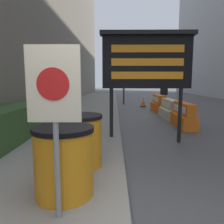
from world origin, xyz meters
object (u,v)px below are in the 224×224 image
barrel_drum_middle (80,140)px  jersey_barrier_orange_near (184,117)px  barrel_drum_foreground (64,161)px  traffic_cone_far (143,102)px  warning_sign (54,101)px  traffic_cone_near (174,108)px  pedestrian_worker (164,92)px  message_board (147,62)px  jersey_barrier_orange_far (159,104)px  traffic_light_near_curb (124,69)px  traffic_cone_mid (169,113)px  jersey_barrier_cream (170,110)px

barrel_drum_middle → jersey_barrier_orange_near: 5.09m
barrel_drum_foreground → traffic_cone_far: 11.89m
traffic_cone_far → jersey_barrier_orange_near: bearing=-84.8°
warning_sign → traffic_cone_near: size_ratio=3.25×
warning_sign → pedestrian_worker: size_ratio=1.15×
barrel_drum_middle → message_board: 2.94m
jersey_barrier_orange_near → jersey_barrier_orange_far: size_ratio=0.85×
pedestrian_worker → jersey_barrier_orange_far: bearing=-66.1°
traffic_cone_near → barrel_drum_foreground: bearing=-113.6°
barrel_drum_middle → jersey_barrier_orange_near: bearing=52.5°
traffic_light_near_curb → pedestrian_worker: (2.60, -1.29, -1.57)m
jersey_barrier_orange_far → traffic_cone_mid: jersey_barrier_orange_far is taller
jersey_barrier_cream → traffic_cone_far: size_ratio=2.89×
jersey_barrier_cream → traffic_cone_near: size_ratio=3.39×
pedestrian_worker → jersey_barrier_orange_near: bearing=-53.8°
barrel_drum_middle → jersey_barrier_cream: barrel_drum_middle is taller
message_board → traffic_cone_far: (1.05, 8.54, -1.82)m
jersey_barrier_cream → pedestrian_worker: pedestrian_worker is taller
barrel_drum_middle → traffic_cone_far: 10.88m
barrel_drum_foreground → barrel_drum_middle: 1.03m
traffic_cone_mid → traffic_cone_far: (-0.49, 4.97, 0.03)m
barrel_drum_middle → jersey_barrier_orange_far: barrel_drum_middle is taller
barrel_drum_foreground → jersey_barrier_orange_far: barrel_drum_foreground is taller
message_board → traffic_light_near_curb: 9.99m
barrel_drum_middle → warning_sign: (-0.01, -1.53, 0.83)m
traffic_cone_near → jersey_barrier_orange_near: bearing=-100.0°
jersey_barrier_cream → traffic_cone_far: jersey_barrier_cream is taller
jersey_barrier_orange_near → traffic_cone_near: size_ratio=2.84×
traffic_light_near_curb → message_board: bearing=-89.0°
traffic_cone_mid → traffic_light_near_curb: size_ratio=0.17×
message_board → traffic_cone_mid: bearing=66.6°
pedestrian_worker → traffic_light_near_curb: bearing=-163.4°
barrel_drum_middle → traffic_cone_mid: bearing=62.0°
traffic_cone_near → traffic_cone_far: bearing=112.5°
warning_sign → pedestrian_worker: warning_sign is taller
traffic_cone_near → traffic_cone_far: (-1.23, 2.98, 0.05)m
traffic_cone_far → traffic_light_near_curb: traffic_light_near_curb is taller
jersey_barrier_orange_near → traffic_cone_mid: (-0.11, 1.58, -0.10)m
warning_sign → jersey_barrier_orange_far: size_ratio=0.97×
traffic_light_near_curb → barrel_drum_foreground: bearing=-95.8°
barrel_drum_middle → traffic_cone_near: barrel_drum_middle is taller
jersey_barrier_cream → traffic_light_near_curb: 6.64m
message_board → pedestrian_worker: bearing=74.3°
barrel_drum_foreground → warning_sign: 0.97m
barrel_drum_foreground → warning_sign: bearing=-85.4°
barrel_drum_middle → jersey_barrier_orange_far: 9.02m
jersey_barrier_orange_far → barrel_drum_middle: bearing=-110.1°
jersey_barrier_orange_far → traffic_cone_far: size_ratio=2.86×
barrel_drum_foreground → traffic_cone_far: (2.55, 11.61, -0.28)m
message_board → traffic_cone_near: bearing=67.7°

